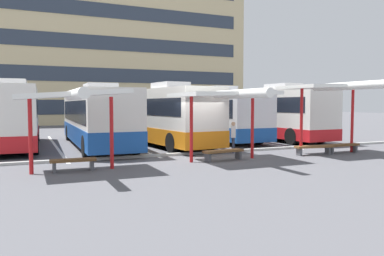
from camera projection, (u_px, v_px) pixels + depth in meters
The scene contains 21 objects.
ground_plane at pixel (205, 157), 17.45m from camera, with size 160.00×160.00×0.00m, color #515156.
terminal_building at pixel (86, 51), 49.77m from camera, with size 40.13×13.23×21.49m.
coach_bus_0 at pixel (14, 117), 20.94m from camera, with size 2.87×10.37×3.68m.
coach_bus_1 at pixel (96, 118), 21.62m from camera, with size 2.77×12.05×3.50m.
coach_bus_2 at pixel (160, 117), 22.60m from camera, with size 3.45×11.07×3.62m.
coach_bus_3 at pixel (209, 115), 26.24m from camera, with size 2.79×11.88×3.56m.
coach_bus_4 at pixel (271, 114), 26.05m from camera, with size 2.74×10.40×3.73m.
lane_stripe_1 at pixel (56, 146), 21.72m from camera, with size 0.16×14.00×0.01m, color white.
lane_stripe_2 at pixel (124, 143), 23.32m from camera, with size 0.16×14.00×0.01m, color white.
lane_stripe_3 at pixel (184, 141), 24.92m from camera, with size 0.16×14.00×0.01m, color white.
lane_stripe_4 at pixel (236, 138), 26.52m from camera, with size 0.16×14.00×0.01m, color white.
lane_stripe_5 at pixel (283, 137), 28.12m from camera, with size 0.16×14.00×0.01m, color white.
waiting_shelter_0 at pixel (73, 96), 13.23m from camera, with size 3.78×4.41×2.96m.
bench_0 at pixel (73, 162), 13.64m from camera, with size 1.61×0.45×0.45m.
waiting_shelter_1 at pixel (226, 95), 15.92m from camera, with size 3.97×4.99×2.99m.
bench_1 at pixel (223, 152), 16.28m from camera, with size 1.94×0.65×0.45m.
waiting_shelter_2 at pixel (332, 88), 18.00m from camera, with size 4.20×4.61×3.41m.
bench_2 at pixel (314, 148), 17.98m from camera, with size 1.93×0.62×0.45m.
bench_3 at pixel (343, 146), 18.70m from camera, with size 1.83×0.44×0.45m.
platform_kerb at pixel (197, 153), 18.24m from camera, with size 44.00×0.24×0.12m, color #ADADA8.
waiting_passenger_0 at pixel (233, 135), 18.75m from camera, with size 0.40×0.50×1.54m.
Camera 1 is at (-7.54, -15.62, 2.42)m, focal length 35.51 mm.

